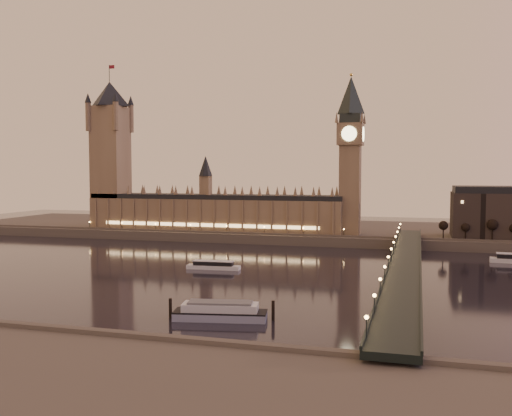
# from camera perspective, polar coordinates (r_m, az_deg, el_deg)

# --- Properties ---
(ground) EXTENTS (700.00, 700.00, 0.00)m
(ground) POSITION_cam_1_polar(r_m,az_deg,el_deg) (273.17, -5.12, -6.28)
(ground) COLOR black
(ground) RESTS_ON ground
(far_embankment) EXTENTS (560.00, 130.00, 6.00)m
(far_embankment) POSITION_cam_1_polar(r_m,az_deg,el_deg) (423.62, 6.80, -2.32)
(far_embankment) COLOR #423D35
(far_embankment) RESTS_ON ground
(palace_of_westminster) EXTENTS (180.00, 26.62, 52.00)m
(palace_of_westminster) POSITION_cam_1_polar(r_m,az_deg,el_deg) (397.24, -4.25, 0.00)
(palace_of_westminster) COLOR brown
(palace_of_westminster) RESTS_ON ground
(victoria_tower) EXTENTS (31.68, 31.68, 118.00)m
(victoria_tower) POSITION_cam_1_polar(r_m,az_deg,el_deg) (431.03, -14.35, 6.05)
(victoria_tower) COLOR brown
(victoria_tower) RESTS_ON ground
(big_ben) EXTENTS (17.68, 17.68, 104.00)m
(big_ben) POSITION_cam_1_polar(r_m,az_deg,el_deg) (374.76, 9.43, 6.20)
(big_ben) COLOR brown
(big_ben) RESTS_ON ground
(westminster_bridge) EXTENTS (13.20, 260.00, 15.30)m
(westminster_bridge) POSITION_cam_1_polar(r_m,az_deg,el_deg) (254.43, 14.61, -5.87)
(westminster_bridge) COLOR black
(westminster_bridge) RESTS_ON ground
(bare_tree_0) EXTENTS (5.38, 5.38, 10.95)m
(bare_tree_0) POSITION_cam_1_polar(r_m,az_deg,el_deg) (361.73, 18.22, -1.74)
(bare_tree_0) COLOR black
(bare_tree_0) RESTS_ON ground
(bare_tree_1) EXTENTS (5.38, 5.38, 10.95)m
(bare_tree_1) POSITION_cam_1_polar(r_m,az_deg,el_deg) (362.52, 20.36, -1.77)
(bare_tree_1) COLOR black
(bare_tree_1) RESTS_ON ground
(bare_tree_2) EXTENTS (5.38, 5.38, 10.95)m
(bare_tree_2) POSITION_cam_1_polar(r_m,az_deg,el_deg) (363.81, 22.48, -1.81)
(bare_tree_2) COLOR black
(bare_tree_2) RESTS_ON ground
(cruise_boat_a) EXTENTS (26.32, 7.51, 4.16)m
(cruise_boat_a) POSITION_cam_1_polar(r_m,az_deg,el_deg) (277.19, -4.28, -5.75)
(cruise_boat_a) COLOR silver
(cruise_boat_a) RESTS_ON ground
(moored_barge) EXTENTS (33.73, 13.58, 6.28)m
(moored_barge) POSITION_cam_1_polar(r_m,az_deg,el_deg) (184.74, -3.59, -10.29)
(moored_barge) COLOR #8790AC
(moored_barge) RESTS_ON ground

